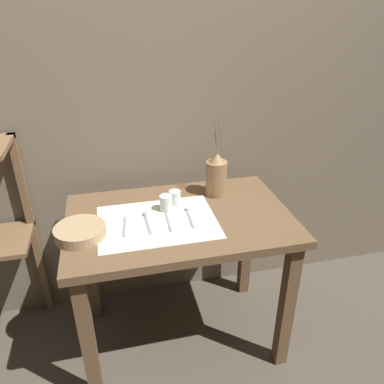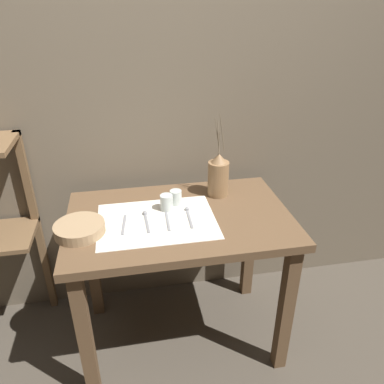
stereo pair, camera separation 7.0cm
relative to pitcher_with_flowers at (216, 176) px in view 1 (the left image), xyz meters
The scene contains 12 objects.
ground_plane 0.93m from the pitcher_with_flowers, 142.51° to the right, with size 12.00×12.00×0.00m, color #473F35.
stone_wall_back 0.47m from the pitcher_with_flowers, 130.34° to the left, with size 7.00×0.06×2.40m.
wooden_table 0.37m from the pitcher_with_flowers, 142.51° to the right, with size 1.04×0.67×0.78m.
linen_cloth 0.41m from the pitcher_with_flowers, 148.80° to the right, with size 0.53×0.39×0.00m.
pitcher_with_flowers is the anchor object (origin of this frame).
wooden_bowl 0.72m from the pitcher_with_flowers, 160.26° to the right, with size 0.22×0.22×0.05m.
glass_tumbler_near 0.31m from the pitcher_with_flowers, 158.42° to the right, with size 0.06×0.06×0.08m.
glass_tumbler_far 0.24m from the pitcher_with_flowers, 163.79° to the right, with size 0.06×0.06×0.07m.
fork_outer 0.54m from the pitcher_with_flowers, 156.31° to the right, with size 0.03×0.17×0.00m.
spoon_outer 0.43m from the pitcher_with_flowers, 156.66° to the right, with size 0.02×0.18×0.02m.
knife_center 0.38m from the pitcher_with_flowers, 142.82° to the right, with size 0.02×0.17×0.00m.
spoon_inner 0.27m from the pitcher_with_flowers, 138.47° to the right, with size 0.02×0.18×0.02m.
Camera 1 is at (-0.29, -1.47, 1.69)m, focal length 35.00 mm.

